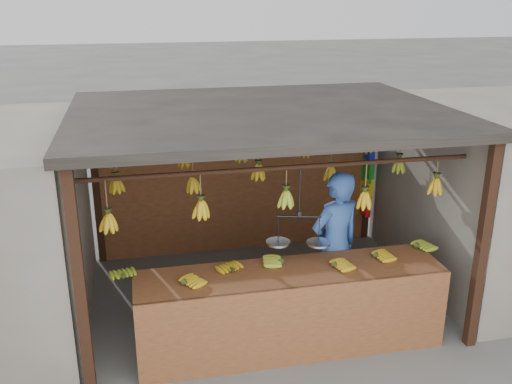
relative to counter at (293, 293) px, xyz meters
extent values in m
plane|color=#5B5B57|center=(-0.06, 1.22, -0.70)|extent=(80.00, 80.00, 0.00)
cube|color=black|center=(-2.06, -0.28, 0.45)|extent=(0.10, 0.10, 2.30)
cube|color=black|center=(1.94, -0.28, 0.45)|extent=(0.10, 0.10, 2.30)
cube|color=black|center=(-2.06, 2.72, 0.45)|extent=(0.10, 0.10, 2.30)
cube|color=black|center=(1.94, 2.72, 0.45)|extent=(0.10, 0.10, 2.30)
cube|color=black|center=(-0.06, 1.22, 1.65)|extent=(4.30, 3.30, 0.10)
cylinder|color=black|center=(-0.06, 0.22, 1.30)|extent=(4.00, 0.05, 0.05)
cylinder|color=black|center=(-0.06, 1.22, 1.30)|extent=(4.00, 0.05, 0.05)
cylinder|color=black|center=(-0.06, 2.22, 1.30)|extent=(4.00, 0.05, 0.05)
cube|color=brown|center=(-0.06, 2.72, 0.20)|extent=(4.00, 0.06, 1.80)
cube|color=brown|center=(0.00, 0.12, 0.16)|extent=(3.25, 0.72, 0.08)
cube|color=brown|center=(0.00, -0.24, -0.25)|extent=(3.25, 0.04, 0.90)
cube|color=black|center=(-1.52, -0.19, -0.29)|extent=(0.07, 0.07, 0.82)
cube|color=black|center=(1.53, -0.19, -0.29)|extent=(0.07, 0.07, 0.82)
cube|color=black|center=(-1.52, 0.43, -0.29)|extent=(0.07, 0.07, 0.82)
cube|color=black|center=(1.53, 0.43, -0.29)|extent=(0.07, 0.07, 0.82)
ellipsoid|color=#92A523|center=(-1.69, 0.29, 0.23)|extent=(0.23, 0.28, 0.06)
ellipsoid|color=#BB8F13|center=(-1.10, 0.01, 0.23)|extent=(0.30, 0.28, 0.06)
ellipsoid|color=#BB8F13|center=(-0.59, 0.20, 0.23)|extent=(0.26, 0.29, 0.06)
ellipsoid|color=#92A523|center=(-0.06, 0.31, 0.23)|extent=(0.27, 0.22, 0.06)
ellipsoid|color=#BB8F13|center=(0.47, 0.06, 0.23)|extent=(0.27, 0.23, 0.06)
ellipsoid|color=#BB8F13|center=(0.99, 0.18, 0.23)|extent=(0.26, 0.21, 0.06)
ellipsoid|color=#92A523|center=(1.55, 0.32, 0.23)|extent=(0.28, 0.24, 0.06)
ellipsoid|color=#BB8F13|center=(-1.79, 0.18, 0.87)|extent=(0.16, 0.16, 0.28)
ellipsoid|color=#BB8F13|center=(-0.91, 0.17, 0.94)|extent=(0.16, 0.16, 0.28)
ellipsoid|color=#92A523|center=(-0.03, 0.24, 0.96)|extent=(0.16, 0.16, 0.28)
ellipsoid|color=#BB8F13|center=(0.80, 0.18, 0.90)|extent=(0.16, 0.16, 0.28)
ellipsoid|color=#BB8F13|center=(1.64, 0.25, 0.97)|extent=(0.16, 0.16, 0.28)
ellipsoid|color=#BB8F13|center=(-1.73, 1.20, 0.92)|extent=(0.16, 0.16, 0.28)
ellipsoid|color=#BB8F13|center=(-0.87, 1.17, 0.86)|extent=(0.16, 0.16, 0.28)
ellipsoid|color=#BB8F13|center=(-0.09, 1.25, 0.94)|extent=(0.16, 0.16, 0.28)
ellipsoid|color=#BB8F13|center=(0.81, 1.26, 0.87)|extent=(0.16, 0.16, 0.28)
ellipsoid|color=#92A523|center=(1.66, 1.18, 0.94)|extent=(0.16, 0.16, 0.28)
ellipsoid|color=#BB8F13|center=(-1.78, 2.18, 0.94)|extent=(0.16, 0.16, 0.28)
ellipsoid|color=#BB8F13|center=(-0.89, 2.19, 0.87)|extent=(0.16, 0.16, 0.28)
ellipsoid|color=#92A523|center=(-0.11, 2.23, 0.89)|extent=(0.16, 0.16, 0.28)
ellipsoid|color=#BB8F13|center=(0.78, 2.24, 0.90)|extent=(0.16, 0.16, 0.28)
ellipsoid|color=#BB8F13|center=(1.67, 2.18, 0.92)|extent=(0.16, 0.16, 0.28)
cylinder|color=black|center=(0.11, 0.22, 1.03)|extent=(0.02, 0.02, 0.54)
cylinder|color=black|center=(0.11, 0.22, 0.76)|extent=(0.45, 0.14, 0.02)
cylinder|color=silver|center=(-0.10, 0.27, 0.46)|extent=(0.25, 0.25, 0.02)
cylinder|color=silver|center=(0.31, 0.17, 0.46)|extent=(0.25, 0.25, 0.02)
imported|color=#3359A5|center=(0.67, 0.62, 0.19)|extent=(0.76, 0.61, 1.79)
cube|color=#1426BF|center=(1.88, 2.57, 0.73)|extent=(0.08, 0.26, 0.34)
cube|color=#199926|center=(1.88, 2.57, 0.43)|extent=(0.08, 0.26, 0.34)
cube|color=yellow|center=(1.88, 2.57, 0.16)|extent=(0.08, 0.26, 0.34)
cube|color=red|center=(1.88, 2.57, -0.10)|extent=(0.08, 0.26, 0.34)
camera|label=1|loc=(-1.49, -5.02, 2.94)|focal=40.00mm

